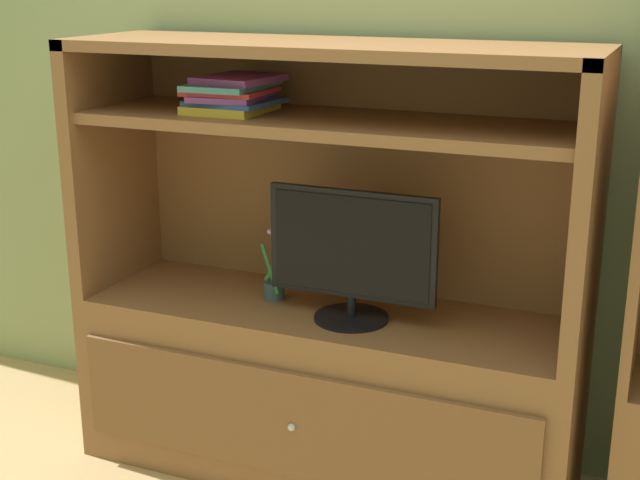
{
  "coord_description": "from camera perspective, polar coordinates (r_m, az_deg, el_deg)",
  "views": [
    {
      "loc": [
        1.05,
        -2.13,
        1.66
      ],
      "look_at": [
        0.0,
        0.35,
        0.84
      ],
      "focal_mm": 49.77,
      "sensor_mm": 36.0,
      "label": 1
    }
  ],
  "objects": [
    {
      "name": "magazine_stack",
      "position": [
        2.89,
        -5.6,
        9.34
      ],
      "size": [
        0.28,
        0.33,
        0.11
      ],
      "color": "gold",
      "rests_on": "media_console"
    },
    {
      "name": "tv_monitor",
      "position": [
        2.77,
        2.06,
        -0.88
      ],
      "size": [
        0.55,
        0.24,
        0.42
      ],
      "color": "black",
      "rests_on": "media_console"
    },
    {
      "name": "media_console",
      "position": [
        2.99,
        0.42,
        -6.6
      ],
      "size": [
        1.67,
        0.55,
        1.46
      ],
      "color": "brown",
      "rests_on": "ground_plane"
    },
    {
      "name": "potted_plant",
      "position": [
        3.01,
        -2.97,
        -3.03
      ],
      "size": [
        0.09,
        0.1,
        0.27
      ],
      "color": "#384C56",
      "rests_on": "media_console"
    },
    {
      "name": "painted_rear_wall",
      "position": [
        3.07,
        2.97,
        11.99
      ],
      "size": [
        6.0,
        0.1,
        2.8
      ],
      "primitive_type": "cube",
      "color": "#8C9E6B",
      "rests_on": "ground_plane"
    }
  ]
}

